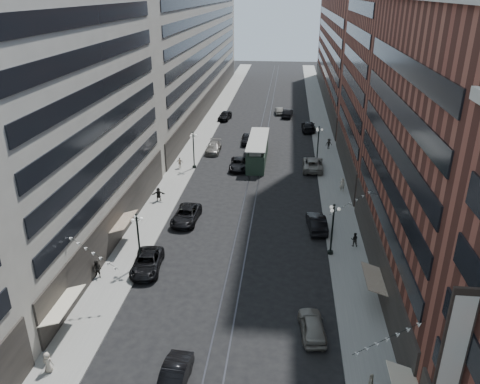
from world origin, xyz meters
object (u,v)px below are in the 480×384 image
at_px(pedestrian_1, 48,362).
at_px(car_7, 186,215).
at_px(car_10, 317,223).
at_px(car_8, 213,148).
at_px(car_4, 312,326).
at_px(pedestrian_9, 329,144).
at_px(pedestrian_8, 342,184).
at_px(lamppost_se_far, 332,228).
at_px(car_extra_0, 288,113).
at_px(car_12, 308,126).
at_px(car_extra_1, 238,164).
at_px(car_2, 147,263).
at_px(car_5, 173,379).
at_px(pedestrian_6, 180,163).
at_px(car_11, 313,164).
at_px(lamppost_sw_mid, 194,149).
at_px(lamppost_se_mid, 318,143).
at_px(car_9, 225,116).
at_px(pedestrian_5, 158,194).
at_px(lamppost_sw_far, 138,238).
at_px(pedestrian_7, 354,239).
at_px(pedestrian_2, 97,269).
at_px(streetcar, 258,151).
at_px(pedestrian_4, 371,383).
at_px(car_14, 279,111).
at_px(car_13, 247,139).

height_order(pedestrian_1, car_7, pedestrian_1).
bearing_deg(car_10, car_8, -64.03).
bearing_deg(car_4, pedestrian_9, -101.39).
bearing_deg(pedestrian_8, car_4, 79.43).
relative_size(lamppost_se_far, car_extra_0, 1.07).
distance_m(car_12, car_extra_1, 24.33).
bearing_deg(lamppost_se_far, pedestrian_9, 86.27).
xyz_separation_m(car_2, pedestrian_8, (20.30, 20.91, 0.29)).
height_order(car_5, pedestrian_6, pedestrian_6).
distance_m(car_8, pedestrian_8, 24.26).
bearing_deg(pedestrian_8, car_11, -67.10).
xyz_separation_m(car_4, car_5, (-9.45, -6.40, 0.01)).
xyz_separation_m(lamppost_sw_mid, car_10, (17.26, -17.64, -2.23)).
bearing_deg(car_2, lamppost_se_mid, 56.21).
distance_m(car_10, car_12, 39.89).
xyz_separation_m(car_4, pedestrian_1, (-18.43, -5.95, 0.16)).
relative_size(car_4, car_extra_0, 0.89).
distance_m(car_9, pedestrian_5, 40.99).
relative_size(lamppost_sw_far, pedestrian_7, 3.62).
relative_size(lamppost_se_mid, pedestrian_9, 3.13).
relative_size(lamppost_se_far, pedestrian_2, 3.07).
distance_m(streetcar, pedestrian_4, 46.22).
bearing_deg(lamppost_sw_far, car_2, -34.18).
relative_size(lamppost_sw_far, car_5, 1.15).
height_order(car_2, pedestrian_6, pedestrian_6).
bearing_deg(car_14, car_extra_1, 73.99).
distance_m(car_4, pedestrian_7, 14.72).
height_order(pedestrian_1, pedestrian_8, pedestrian_8).
bearing_deg(car_5, car_9, 97.93).
bearing_deg(car_4, lamppost_sw_mid, -71.16).
height_order(car_9, pedestrian_9, pedestrian_9).
relative_size(lamppost_sw_mid, car_7, 0.95).
relative_size(lamppost_sw_far, car_14, 1.32).
bearing_deg(pedestrian_4, lamppost_se_far, 10.82).
height_order(car_5, pedestrian_8, pedestrian_8).
distance_m(car_14, car_extra_1, 34.70).
height_order(car_14, car_extra_0, car_extra_0).
xyz_separation_m(car_5, car_9, (-5.86, 70.20, 0.08)).
height_order(streetcar, pedestrian_7, streetcar).
height_order(car_5, car_9, car_9).
xyz_separation_m(car_4, car_extra_1, (-9.52, 35.64, -0.02)).
bearing_deg(pedestrian_5, pedestrian_4, -67.72).
bearing_deg(car_7, pedestrian_6, 107.15).
bearing_deg(car_5, pedestrian_5, 109.94).
bearing_deg(car_9, car_2, -82.17).
distance_m(car_2, car_7, 10.50).
bearing_deg(pedestrian_4, lamppost_sw_mid, 32.48).
xyz_separation_m(car_8, car_13, (5.11, 5.14, 0.04)).
height_order(lamppost_sw_mid, streetcar, lamppost_sw_mid).
bearing_deg(lamppost_sw_mid, pedestrian_7, -45.31).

